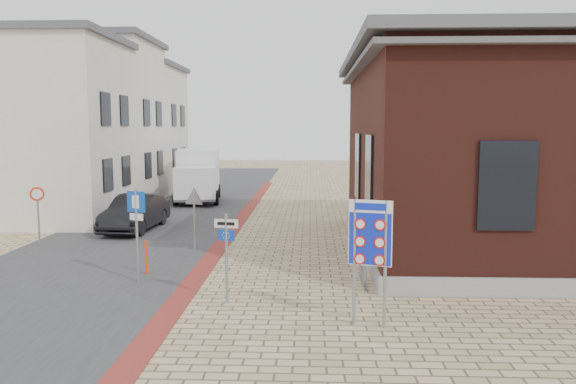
% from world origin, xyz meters
% --- Properties ---
extents(ground, '(120.00, 120.00, 0.00)m').
position_xyz_m(ground, '(0.00, 0.00, 0.00)').
color(ground, tan).
rests_on(ground, ground).
extents(road_strip, '(7.00, 60.00, 0.02)m').
position_xyz_m(road_strip, '(-5.50, 15.00, 0.01)').
color(road_strip, '#38383A').
rests_on(road_strip, ground).
extents(curb_strip, '(0.60, 40.00, 0.02)m').
position_xyz_m(curb_strip, '(-2.00, 10.00, 0.01)').
color(curb_strip, maroon).
rests_on(curb_strip, ground).
extents(brick_building, '(13.00, 13.00, 6.80)m').
position_xyz_m(brick_building, '(8.99, 7.00, 3.49)').
color(brick_building, gray).
rests_on(brick_building, ground).
extents(townhouse_near, '(7.40, 6.40, 8.30)m').
position_xyz_m(townhouse_near, '(-10.99, 12.00, 4.17)').
color(townhouse_near, silver).
rests_on(townhouse_near, ground).
extents(townhouse_mid, '(7.40, 6.40, 9.10)m').
position_xyz_m(townhouse_mid, '(-10.99, 18.00, 4.57)').
color(townhouse_mid, silver).
rests_on(townhouse_mid, ground).
extents(townhouse_far, '(7.40, 6.40, 8.30)m').
position_xyz_m(townhouse_far, '(-10.99, 24.00, 4.17)').
color(townhouse_far, silver).
rests_on(townhouse_far, ground).
extents(bike_rack, '(0.08, 1.80, 0.60)m').
position_xyz_m(bike_rack, '(2.65, 2.20, 0.26)').
color(bike_rack, slate).
rests_on(bike_rack, ground).
extents(sedan, '(1.81, 4.52, 1.46)m').
position_xyz_m(sedan, '(-5.99, 9.74, 0.73)').
color(sedan, black).
rests_on(sedan, ground).
extents(box_truck, '(2.96, 5.87, 2.94)m').
position_xyz_m(box_truck, '(-5.24, 18.97, 1.52)').
color(box_truck, slate).
rests_on(box_truck, ground).
extents(border_sign, '(0.90, 0.30, 2.72)m').
position_xyz_m(border_sign, '(2.46, -1.18, 1.95)').
color(border_sign, gray).
rests_on(border_sign, ground).
extents(essen_sign, '(0.58, 0.14, 2.18)m').
position_xyz_m(essen_sign, '(-0.80, 0.30, 1.42)').
color(essen_sign, gray).
rests_on(essen_sign, ground).
extents(parking_sign, '(0.55, 0.24, 2.59)m').
position_xyz_m(parking_sign, '(-3.50, 2.00, 1.77)').
color(parking_sign, gray).
rests_on(parking_sign, ground).
extents(yield_sign, '(0.75, 0.24, 2.13)m').
position_xyz_m(yield_sign, '(-2.76, 6.00, 1.61)').
color(yield_sign, gray).
rests_on(yield_sign, ground).
extents(speed_sign, '(0.48, 0.20, 2.12)m').
position_xyz_m(speed_sign, '(-8.50, 6.58, 1.40)').
color(speed_sign, gray).
rests_on(speed_sign, ground).
extents(bollard, '(0.10, 0.10, 0.98)m').
position_xyz_m(bollard, '(-3.50, 2.80, 0.49)').
color(bollard, '#FF3F0D').
rests_on(bollard, ground).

